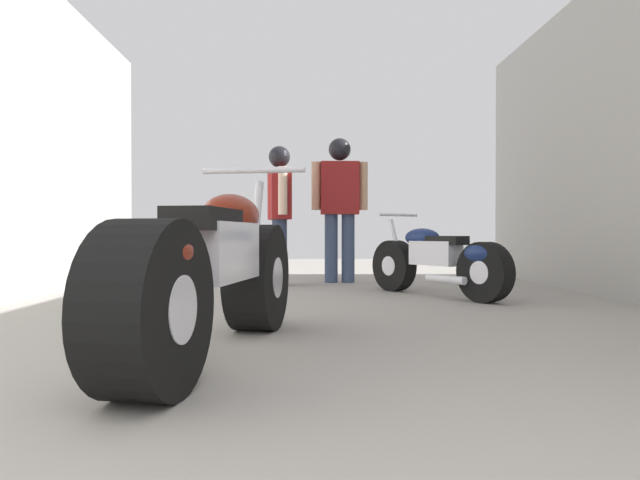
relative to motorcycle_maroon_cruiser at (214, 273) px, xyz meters
name	(u,v)px	position (x,y,z in m)	size (l,w,h in m)	color
ground_plane	(326,318)	(0.60, 1.27, -0.41)	(18.80, 18.80, 0.00)	gray
motorcycle_maroon_cruiser	(214,273)	(0.00, 0.00, 0.00)	(0.77, 2.19, 1.02)	black
motorcycle_black_naked	(438,261)	(1.73, 2.63, -0.07)	(1.05, 1.57, 0.82)	black
mechanic_in_blue	(279,202)	(0.15, 3.88, 0.57)	(0.30, 0.65, 1.64)	#2D3851
mechanic_with_helmet	(340,196)	(0.88, 4.24, 0.66)	(0.70, 0.28, 1.79)	#384766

